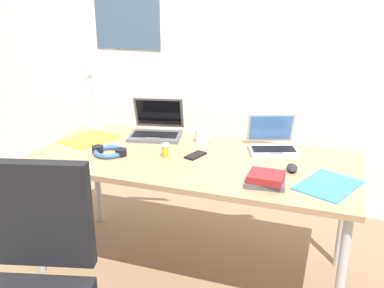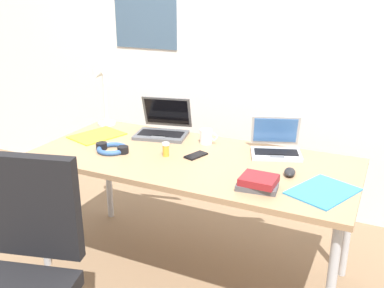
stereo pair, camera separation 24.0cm
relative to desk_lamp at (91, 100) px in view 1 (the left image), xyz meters
name	(u,v)px [view 1 (the left image)]	position (x,y,z in m)	size (l,w,h in m)	color
ground_plane	(192,269)	(0.80, -0.28, -0.94)	(12.00, 12.00, 0.00)	#7A6047
wall_back	(241,35)	(0.80, 0.82, 0.36)	(6.00, 0.13, 2.60)	silver
desk	(192,167)	(0.80, -0.28, -0.25)	(1.80, 0.80, 0.74)	#9E7A56
desk_lamp	(91,100)	(0.00, 0.00, 0.00)	(0.12, 0.18, 0.40)	silver
laptop_front_right	(156,129)	(0.46, 0.01, -0.15)	(0.38, 0.36, 0.23)	#515459
laptop_mid_desk	(273,143)	(1.20, -0.01, -0.16)	(0.34, 0.33, 0.20)	#B7BABC
computer_mouse	(292,168)	(1.35, -0.29, -0.18)	(0.06, 0.10, 0.03)	black
cell_phone	(196,155)	(0.81, -0.25, -0.19)	(0.06, 0.14, 0.01)	black
headphones	(109,152)	(0.34, -0.38, -0.18)	(0.21, 0.18, 0.04)	#335999
pill_bottle	(165,150)	(0.66, -0.32, -0.16)	(0.04, 0.04, 0.08)	gold
book_stack	(266,180)	(1.25, -0.51, -0.17)	(0.20, 0.15, 0.06)	#4C4C51
paper_folder_far_corner	(89,139)	(0.09, -0.20, -0.19)	(0.23, 0.31, 0.01)	gold
paper_folder_mid_desk	(328,185)	(1.54, -0.41, -0.19)	(0.23, 0.31, 0.01)	#338CC6
coffee_mug	(202,136)	(0.78, -0.03, -0.15)	(0.11, 0.08, 0.09)	white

